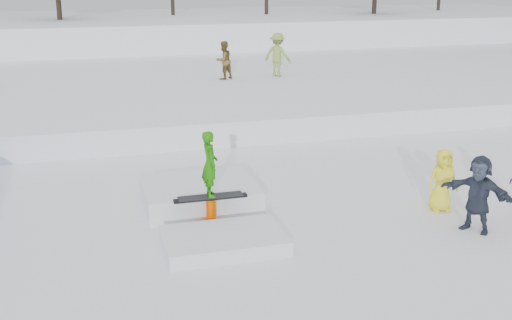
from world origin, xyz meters
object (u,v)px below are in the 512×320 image
object	(u,v)px
walker_olive	(224,60)
spectator_yellow	(443,180)
spectator_dark	(478,194)
jib_rail_feature	(206,203)
walker_ygreen	(277,55)

from	to	relation	value
walker_olive	spectator_yellow	xyz separation A→B (m)	(1.79, -14.33, -0.87)
walker_olive	spectator_dark	xyz separation A→B (m)	(1.85, -15.60, -0.77)
spectator_yellow	jib_rail_feature	xyz separation A→B (m)	(-5.29, 1.12, -0.43)
walker_olive	spectator_yellow	size ratio (longest dim) A/B	1.10
walker_ygreen	spectator_yellow	size ratio (longest dim) A/B	1.28
walker_ygreen	jib_rail_feature	xyz separation A→B (m)	(-5.91, -13.29, -1.44)
walker_olive	spectator_dark	distance (m)	15.73
walker_olive	walker_ygreen	distance (m)	2.42
walker_ygreen	jib_rail_feature	world-z (taller)	walker_ygreen
walker_olive	jib_rail_feature	xyz separation A→B (m)	(-3.50, -13.21, -1.30)
walker_olive	walker_ygreen	size ratio (longest dim) A/B	0.86
walker_olive	spectator_yellow	world-z (taller)	walker_olive
spectator_yellow	spectator_dark	world-z (taller)	spectator_dark
spectator_dark	walker_ygreen	bearing A→B (deg)	145.23
jib_rail_feature	spectator_yellow	bearing A→B (deg)	-11.99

